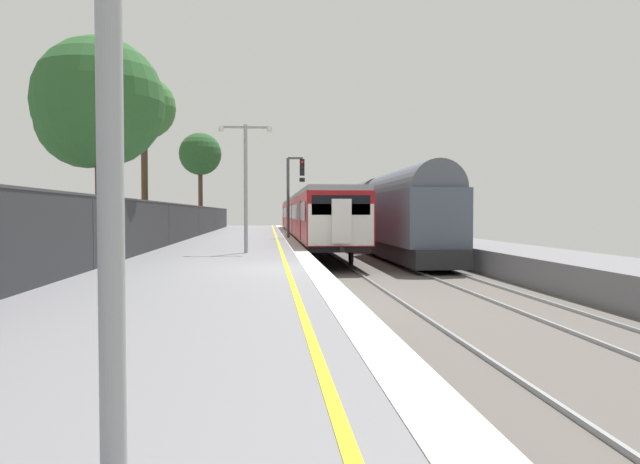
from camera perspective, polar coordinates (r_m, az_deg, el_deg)
name	(u,v)px	position (r m, az deg, el deg)	size (l,w,h in m)	color
ground	(395,289)	(16.27, 7.37, -5.57)	(17.40, 110.00, 1.21)	slate
commuter_train_at_platform	(308,216)	(43.32, -1.21, 1.55)	(2.83, 40.14, 3.81)	maroon
freight_train_adjacent_track	(363,213)	(42.69, 4.27, 1.92)	(2.60, 39.41, 4.66)	#232326
signal_gantry	(293,187)	(35.16, -2.70, 4.38)	(1.10, 0.24, 4.86)	#47474C
platform_lamp_mid	(246,176)	(22.05, -7.29, 5.47)	(2.00, 0.20, 4.80)	#93999E
platform_back_fence	(93,230)	(16.41, -21.37, 0.14)	(0.07, 99.00, 1.99)	#282B2D
background_tree_left	(142,110)	(29.57, -17.07, 11.33)	(3.01, 3.01, 8.05)	#473323
background_tree_centre	(200,155)	(53.82, -11.63, 7.36)	(3.79, 3.79, 8.72)	#473323
background_tree_right	(95,108)	(22.43, -21.16, 11.29)	(4.56, 4.56, 7.68)	#473323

